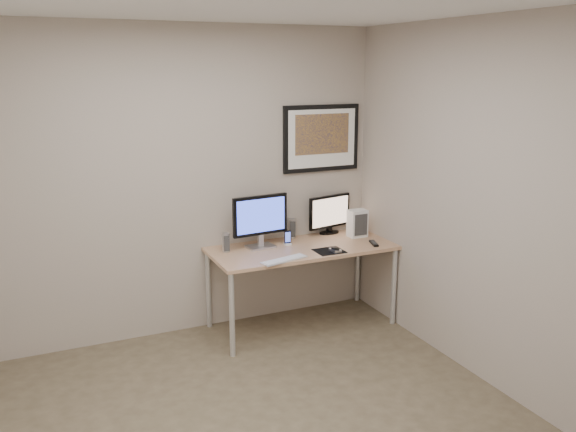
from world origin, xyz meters
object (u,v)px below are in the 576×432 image
object	(u,v)px
speaker_left	(226,243)
desk	(302,254)
monitor_large	(260,219)
keyboard	(284,260)
monitor_tv	(330,213)
phone_dock	(288,238)
fan_unit	(357,223)
speaker_right	(292,228)
framed_art	(321,138)

from	to	relation	value
speaker_left	desk	bearing A→B (deg)	-4.95
desk	monitor_large	distance (m)	0.48
speaker_left	keyboard	xyz separation A→B (m)	(0.35, -0.42, -0.07)
monitor_tv	phone_dock	world-z (taller)	monitor_tv
phone_dock	fan_unit	distance (m)	0.70
speaker_right	speaker_left	bearing A→B (deg)	-148.67
phone_dock	fan_unit	bearing A→B (deg)	1.74
fan_unit	phone_dock	bearing A→B (deg)	177.70
desk	speaker_left	xyz separation A→B (m)	(-0.65, 0.14, 0.15)
desk	monitor_tv	size ratio (longest dim) A/B	3.48
framed_art	speaker_left	distance (m)	1.30
desk	fan_unit	world-z (taller)	fan_unit
framed_art	phone_dock	xyz separation A→B (m)	(-0.44, -0.22, -0.83)
speaker_left	monitor_tv	bearing A→B (deg)	14.93
speaker_right	fan_unit	world-z (taller)	fan_unit
monitor_tv	keyboard	xyz separation A→B (m)	(-0.72, -0.57, -0.19)
keyboard	speaker_left	bearing A→B (deg)	116.04
monitor_tv	phone_dock	xyz separation A→B (m)	(-0.51, -0.18, -0.13)
monitor_large	monitor_tv	xyz separation A→B (m)	(0.76, 0.16, -0.06)
framed_art	fan_unit	size ratio (longest dim) A/B	2.99
desk	monitor_tv	world-z (taller)	monitor_tv
speaker_left	phone_dock	distance (m)	0.56
speaker_left	phone_dock	world-z (taller)	speaker_left
monitor_tv	fan_unit	xyz separation A→B (m)	(0.18, -0.20, -0.07)
desk	phone_dock	distance (m)	0.19
monitor_tv	keyboard	bearing A→B (deg)	-153.46
framed_art	fan_unit	xyz separation A→B (m)	(0.26, -0.25, -0.77)
phone_dock	keyboard	distance (m)	0.45
phone_dock	desk	bearing A→B (deg)	-47.68
framed_art	monitor_large	distance (m)	0.96
monitor_large	phone_dock	world-z (taller)	monitor_large
desk	monitor_large	world-z (taller)	monitor_large
desk	speaker_right	bearing A→B (deg)	81.34
monitor_tv	speaker_right	bearing A→B (deg)	165.02
speaker_right	framed_art	bearing A→B (deg)	22.75
monitor_large	monitor_tv	world-z (taller)	monitor_large
monitor_tv	desk	bearing A→B (deg)	-157.91
monitor_large	fan_unit	bearing A→B (deg)	-7.62
speaker_right	phone_dock	size ratio (longest dim) A/B	1.35
keyboard	speaker_right	bearing A→B (deg)	46.29
monitor_tv	keyboard	size ratio (longest dim) A/B	1.12
speaker_left	fan_unit	size ratio (longest dim) A/B	0.64
speaker_right	keyboard	size ratio (longest dim) A/B	0.43
monitor_large	fan_unit	distance (m)	0.95
speaker_left	phone_dock	size ratio (longest dim) A/B	1.25
desk	keyboard	distance (m)	0.42
keyboard	phone_dock	bearing A→B (deg)	48.44
speaker_left	framed_art	bearing A→B (deg)	18.10
desk	keyboard	size ratio (longest dim) A/B	3.90
monitor_tv	fan_unit	size ratio (longest dim) A/B	1.83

